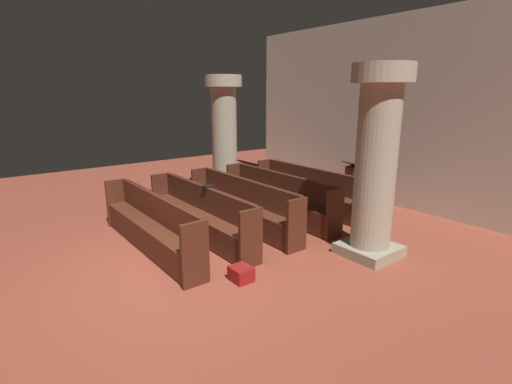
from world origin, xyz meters
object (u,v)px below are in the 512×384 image
hymn_book (208,186)px  pew_row_2 (242,202)px  pillar_far_side (224,134)px  kneeler_box_red (241,274)px  pew_row_1 (278,195)px  lectern (352,186)px  pew_row_0 (309,188)px  pillar_aisle_side (376,160)px  pew_row_4 (150,222)px  pew_row_3 (199,211)px

hymn_book → pew_row_2: bearing=93.4°
pillar_far_side → kneeler_box_red: size_ratio=9.76×
hymn_book → kneeler_box_red: 2.19m
pew_row_1 → hymn_book: bearing=-88.5°
lectern → kneeler_box_red: (1.66, -4.64, -0.34)m
pew_row_0 → pew_row_2: 2.00m
hymn_book → lectern: bearing=86.5°
hymn_book → pillar_aisle_side: bearing=34.7°
pew_row_0 → kneeler_box_red: (1.96, -3.41, -0.41)m
kneeler_box_red → lectern: bearing=109.7°
pillar_far_side → lectern: size_ratio=2.94×
kneeler_box_red → pillar_aisle_side: bearing=75.9°
kneeler_box_red → pillar_far_side: bearing=149.4°
pillar_far_side → kneeler_box_red: bearing=-30.6°
pew_row_2 → pillar_far_side: 3.00m
pew_row_4 → pillar_far_side: (-2.49, 3.22, 1.14)m
pillar_aisle_side → pillar_far_side: (-5.03, 0.31, 0.00)m
pew_row_3 → pillar_aisle_side: bearing=36.9°
pew_row_1 → pew_row_0: bearing=90.0°
pew_row_1 → pew_row_4: size_ratio=1.00×
pew_row_2 → hymn_book: bearing=-86.6°
pew_row_1 → pillar_aisle_side: pillar_aisle_side is taller
pillar_aisle_side → kneeler_box_red: pillar_aisle_side is taller
pillar_aisle_side → pillar_far_side: same height
pew_row_2 → pillar_far_side: (-2.49, 1.22, 1.14)m
lectern → pillar_aisle_side: bearing=-45.9°
pew_row_4 → pillar_far_side: bearing=127.8°
pew_row_4 → kneeler_box_red: pew_row_4 is taller
pew_row_0 → hymn_book: (0.05, -2.81, 0.48)m
pew_row_0 → lectern: (0.29, 1.23, -0.07)m
pillar_aisle_side → kneeler_box_red: (-0.58, -2.32, -1.55)m
pew_row_0 → pew_row_4: (0.00, -4.00, 0.00)m
lectern → kneeler_box_red: size_ratio=3.32×
pillar_aisle_side → lectern: 3.45m
pew_row_3 → lectern: size_ratio=3.17×
pew_row_3 → kneeler_box_red: (1.96, -0.41, -0.41)m
pillar_aisle_side → pew_row_2: bearing=-160.3°
pew_row_0 → lectern: size_ratio=3.17×
pew_row_3 → pillar_aisle_side: size_ratio=1.08×
pew_row_1 → hymn_book: size_ratio=17.68×
pew_row_1 → pew_row_2: (0.00, -1.00, 0.00)m
pillar_far_side → hymn_book: bearing=-38.7°
pew_row_4 → hymn_book: (0.05, 1.18, 0.48)m
lectern → pillar_far_side: bearing=-144.1°
pew_row_1 → hymn_book: hymn_book is taller
pew_row_3 → pew_row_0: bearing=90.0°
lectern → pew_row_1: bearing=-97.5°
pew_row_0 → kneeler_box_red: size_ratio=10.51×
pew_row_0 → kneeler_box_red: bearing=-60.2°
pew_row_1 → lectern: size_ratio=3.17×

